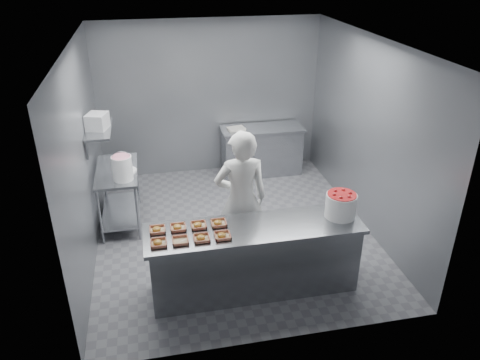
{
  "coord_description": "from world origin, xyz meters",
  "views": [
    {
      "loc": [
        -1.11,
        -5.9,
        3.87
      ],
      "look_at": [
        0.06,
        -0.2,
        0.95
      ],
      "focal_mm": 35.0,
      "sensor_mm": 36.0,
      "label": 1
    }
  ],
  "objects_px": {
    "tray_4": "(157,230)",
    "appliance": "(97,121)",
    "prep_table": "(119,188)",
    "tray_2": "(201,238)",
    "tray_3": "(222,236)",
    "tray_5": "(178,227)",
    "tray_1": "(180,241)",
    "tray_6": "(198,225)",
    "service_counter": "(254,258)",
    "tray_7": "(218,223)",
    "glaze_bucket": "(122,167)",
    "tray_0": "(158,243)",
    "strawberry_tub": "(341,204)",
    "worker": "(241,200)",
    "back_counter": "(262,150)"
  },
  "relations": [
    {
      "from": "tray_5",
      "to": "appliance",
      "type": "xyz_separation_m",
      "value": [
        -0.93,
        1.79,
        0.75
      ]
    },
    {
      "from": "tray_4",
      "to": "strawberry_tub",
      "type": "relative_size",
      "value": 0.5
    },
    {
      "from": "tray_0",
      "to": "tray_2",
      "type": "xyz_separation_m",
      "value": [
        0.48,
        0.0,
        0.0
      ]
    },
    {
      "from": "worker",
      "to": "glaze_bucket",
      "type": "relative_size",
      "value": 4.37
    },
    {
      "from": "prep_table",
      "to": "tray_0",
      "type": "bearing_deg",
      "value": -76.02
    },
    {
      "from": "tray_5",
      "to": "strawberry_tub",
      "type": "relative_size",
      "value": 0.5
    },
    {
      "from": "tray_3",
      "to": "glaze_bucket",
      "type": "bearing_deg",
      "value": 123.0
    },
    {
      "from": "tray_7",
      "to": "worker",
      "type": "distance_m",
      "value": 0.59
    },
    {
      "from": "tray_1",
      "to": "appliance",
      "type": "height_order",
      "value": "appliance"
    },
    {
      "from": "tray_2",
      "to": "tray_4",
      "type": "xyz_separation_m",
      "value": [
        -0.48,
        0.28,
        0.0
      ]
    },
    {
      "from": "tray_1",
      "to": "tray_6",
      "type": "bearing_deg",
      "value": 49.4
    },
    {
      "from": "service_counter",
      "to": "appliance",
      "type": "distance_m",
      "value": 2.92
    },
    {
      "from": "strawberry_tub",
      "to": "tray_7",
      "type": "bearing_deg",
      "value": 175.97
    },
    {
      "from": "service_counter",
      "to": "tray_3",
      "type": "relative_size",
      "value": 13.88
    },
    {
      "from": "tray_6",
      "to": "strawberry_tub",
      "type": "distance_m",
      "value": 1.74
    },
    {
      "from": "service_counter",
      "to": "tray_0",
      "type": "relative_size",
      "value": 13.88
    },
    {
      "from": "tray_4",
      "to": "tray_7",
      "type": "relative_size",
      "value": 1.0
    },
    {
      "from": "tray_4",
      "to": "tray_3",
      "type": "bearing_deg",
      "value": -21.01
    },
    {
      "from": "prep_table",
      "to": "back_counter",
      "type": "distance_m",
      "value": 2.87
    },
    {
      "from": "tray_5",
      "to": "appliance",
      "type": "bearing_deg",
      "value": 117.49
    },
    {
      "from": "tray_1",
      "to": "tray_7",
      "type": "distance_m",
      "value": 0.55
    },
    {
      "from": "prep_table",
      "to": "tray_5",
      "type": "height_order",
      "value": "tray_5"
    },
    {
      "from": "tray_3",
      "to": "tray_7",
      "type": "height_order",
      "value": "same"
    },
    {
      "from": "tray_3",
      "to": "appliance",
      "type": "distance_m",
      "value": 2.61
    },
    {
      "from": "service_counter",
      "to": "tray_3",
      "type": "bearing_deg",
      "value": -161.38
    },
    {
      "from": "service_counter",
      "to": "prep_table",
      "type": "bearing_deg",
      "value": 130.24
    },
    {
      "from": "tray_4",
      "to": "appliance",
      "type": "xyz_separation_m",
      "value": [
        -0.69,
        1.79,
        0.75
      ]
    },
    {
      "from": "tray_5",
      "to": "glaze_bucket",
      "type": "bearing_deg",
      "value": 113.92
    },
    {
      "from": "tray_6",
      "to": "tray_3",
      "type": "bearing_deg",
      "value": -49.04
    },
    {
      "from": "service_counter",
      "to": "tray_2",
      "type": "xyz_separation_m",
      "value": [
        -0.65,
        -0.14,
        0.47
      ]
    },
    {
      "from": "appliance",
      "to": "tray_3",
      "type": "bearing_deg",
      "value": -38.33
    },
    {
      "from": "tray_3",
      "to": "tray_4",
      "type": "bearing_deg",
      "value": 158.99
    },
    {
      "from": "strawberry_tub",
      "to": "prep_table",
      "type": "bearing_deg",
      "value": 144.93
    },
    {
      "from": "appliance",
      "to": "strawberry_tub",
      "type": "bearing_deg",
      "value": -15.79
    },
    {
      "from": "prep_table",
      "to": "tray_2",
      "type": "height_order",
      "value": "tray_2"
    },
    {
      "from": "prep_table",
      "to": "tray_4",
      "type": "relative_size",
      "value": 6.4
    },
    {
      "from": "tray_1",
      "to": "worker",
      "type": "height_order",
      "value": "worker"
    },
    {
      "from": "tray_5",
      "to": "back_counter",
      "type": "bearing_deg",
      "value": 60.09
    },
    {
      "from": "tray_3",
      "to": "appliance",
      "type": "relative_size",
      "value": 0.63
    },
    {
      "from": "service_counter",
      "to": "worker",
      "type": "distance_m",
      "value": 0.78
    },
    {
      "from": "tray_7",
      "to": "glaze_bucket",
      "type": "distance_m",
      "value": 1.85
    },
    {
      "from": "tray_1",
      "to": "tray_3",
      "type": "xyz_separation_m",
      "value": [
        0.48,
        -0.0,
        0.0
      ]
    },
    {
      "from": "service_counter",
      "to": "tray_1",
      "type": "height_order",
      "value": "tray_1"
    },
    {
      "from": "tray_7",
      "to": "prep_table",
      "type": "bearing_deg",
      "value": 124.38
    },
    {
      "from": "service_counter",
      "to": "tray_2",
      "type": "relative_size",
      "value": 13.88
    },
    {
      "from": "back_counter",
      "to": "tray_3",
      "type": "height_order",
      "value": "tray_3"
    },
    {
      "from": "tray_1",
      "to": "tray_6",
      "type": "relative_size",
      "value": 1.0
    },
    {
      "from": "tray_5",
      "to": "appliance",
      "type": "height_order",
      "value": "appliance"
    },
    {
      "from": "service_counter",
      "to": "tray_0",
      "type": "distance_m",
      "value": 1.23
    },
    {
      "from": "tray_5",
      "to": "tray_7",
      "type": "xyz_separation_m",
      "value": [
        0.48,
        0.0,
        0.0
      ]
    }
  ]
}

